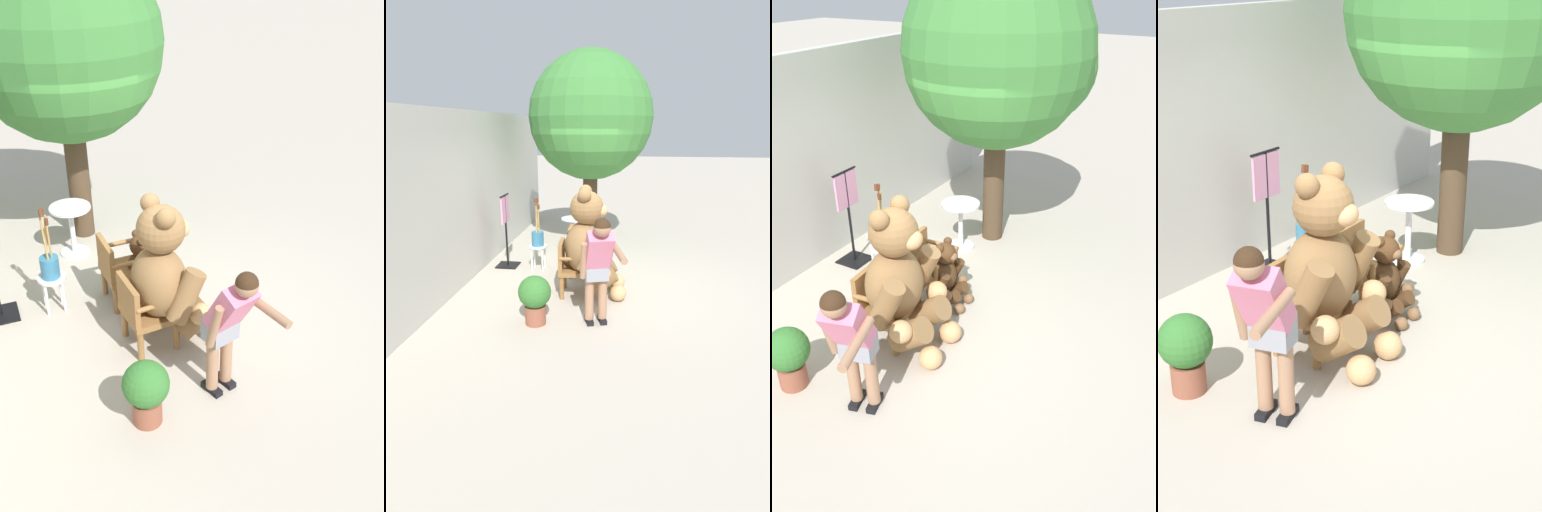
# 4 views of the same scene
# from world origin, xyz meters

# --- Properties ---
(ground_plane) EXTENTS (60.00, 60.00, 0.00)m
(ground_plane) POSITION_xyz_m (0.00, 0.00, 0.00)
(ground_plane) COLOR #B2A899
(back_wall) EXTENTS (10.00, 0.16, 2.80)m
(back_wall) POSITION_xyz_m (0.00, 2.40, 1.40)
(back_wall) COLOR beige
(back_wall) RESTS_ON ground
(wooden_chair_left) EXTENTS (0.60, 0.56, 0.86)m
(wooden_chair_left) POSITION_xyz_m (-0.45, 0.48, 0.46)
(wooden_chair_left) COLOR olive
(wooden_chair_left) RESTS_ON ground
(wooden_chair_right) EXTENTS (0.58, 0.54, 0.86)m
(wooden_chair_right) POSITION_xyz_m (0.44, 0.48, 0.46)
(wooden_chair_right) COLOR olive
(wooden_chair_right) RESTS_ON ground
(teddy_bear_large) EXTENTS (1.03, 1.00, 1.71)m
(teddy_bear_large) POSITION_xyz_m (-0.44, 0.21, 0.83)
(teddy_bear_large) COLOR olive
(teddy_bear_large) RESTS_ON ground
(teddy_bear_small) EXTENTS (0.53, 0.51, 0.88)m
(teddy_bear_small) POSITION_xyz_m (0.45, 0.20, 0.43)
(teddy_bear_small) COLOR #4C3019
(teddy_bear_small) RESTS_ON ground
(person_visitor) EXTENTS (0.75, 0.63, 1.52)m
(person_visitor) POSITION_xyz_m (-1.49, -0.01, 0.91)
(person_visitor) COLOR black
(person_visitor) RESTS_ON ground
(white_stool) EXTENTS (0.34, 0.34, 0.46)m
(white_stool) POSITION_xyz_m (0.58, 1.28, 0.36)
(white_stool) COLOR silver
(white_stool) RESTS_ON ground
(brush_bucket) EXTENTS (0.22, 0.22, 0.88)m
(brush_bucket) POSITION_xyz_m (0.58, 1.28, 0.64)
(brush_bucket) COLOR teal
(brush_bucket) RESTS_ON white_stool
(round_side_table) EXTENTS (0.56, 0.56, 0.72)m
(round_side_table) POSITION_xyz_m (1.80, 0.78, 0.45)
(round_side_table) COLOR silver
(round_side_table) RESTS_ON ground
(patio_tree) EXTENTS (2.67, 2.54, 4.00)m
(patio_tree) POSITION_xyz_m (2.45, 0.45, 2.67)
(patio_tree) COLOR #473523
(patio_tree) RESTS_ON ground
(potted_plant) EXTENTS (0.44, 0.44, 0.68)m
(potted_plant) POSITION_xyz_m (-1.53, 0.82, 0.40)
(potted_plant) COLOR brown
(potted_plant) RESTS_ON ground
(clothing_display_stand) EXTENTS (0.44, 0.40, 1.36)m
(clothing_display_stand) POSITION_xyz_m (0.69, 1.91, 0.72)
(clothing_display_stand) COLOR black
(clothing_display_stand) RESTS_ON ground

